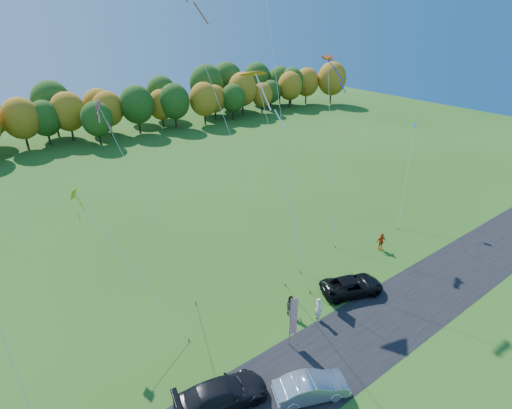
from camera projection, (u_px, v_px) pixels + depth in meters
ground at (304, 316)px, 30.07m from camera, size 160.00×160.00×0.00m
asphalt_strip at (344, 348)px, 27.18m from camera, size 90.00×6.00×0.01m
tree_line at (88, 143)px, 69.69m from camera, size 116.00×12.00×10.00m
black_suv at (352, 286)px, 32.23m from camera, size 5.61×4.03×1.42m
silver_sedan at (311, 387)px, 23.47m from camera, size 4.77×3.19×1.49m
dark_truck_a at (221, 394)px, 22.99m from camera, size 5.82×3.35×1.59m
person_tailgate_a at (318, 309)px, 29.31m from camera, size 0.58×0.78×1.94m
person_tailgate_b at (290, 305)px, 29.89m from camera, size 0.67×0.84×1.67m
person_east at (381, 242)px, 38.03m from camera, size 1.12×0.70×1.78m
feather_flag at (293, 316)px, 26.47m from camera, size 0.50×0.22×3.99m
kite_delta_blue at (228, 129)px, 30.74m from camera, size 5.17×11.51×25.88m
kite_parafoil_orange at (279, 96)px, 35.22m from camera, size 7.33×14.16×28.33m
kite_delta_red at (281, 170)px, 32.11m from camera, size 2.38×9.42×17.58m
kite_parafoil_rainbow at (332, 151)px, 38.66m from camera, size 5.85×7.44×17.22m
kite_diamond_yellow at (132, 267)px, 27.24m from camera, size 4.56×8.00×10.34m
kite_diamond_green at (3, 337)px, 21.09m from camera, size 1.00×4.21×9.07m
kite_diamond_pink at (150, 209)px, 29.27m from camera, size 3.75×6.45×15.51m
kite_diamond_blue_low at (406, 176)px, 42.11m from camera, size 4.96×3.33×10.43m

